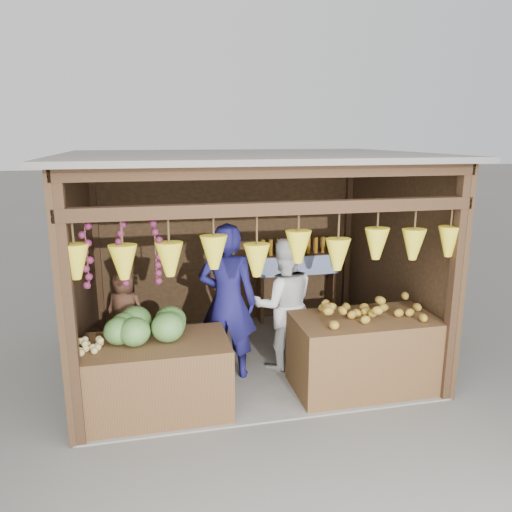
% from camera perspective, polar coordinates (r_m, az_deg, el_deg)
% --- Properties ---
extents(ground, '(80.00, 80.00, 0.00)m').
position_cam_1_polar(ground, '(6.68, -0.87, -11.78)').
color(ground, '#514F49').
rests_on(ground, ground).
extents(stall_structure, '(4.30, 3.30, 2.66)m').
position_cam_1_polar(stall_structure, '(6.10, -1.15, 2.30)').
color(stall_structure, slate).
rests_on(stall_structure, ground).
extents(back_shelf, '(1.25, 0.32, 1.32)m').
position_cam_1_polar(back_shelf, '(7.80, 4.72, -1.21)').
color(back_shelf, '#382314').
rests_on(back_shelf, ground).
extents(counter_left, '(1.48, 0.85, 0.79)m').
position_cam_1_polar(counter_left, '(5.47, -11.11, -13.47)').
color(counter_left, '#452717').
rests_on(counter_left, ground).
extents(counter_right, '(1.60, 0.85, 0.87)m').
position_cam_1_polar(counter_right, '(5.94, 12.16, -10.82)').
color(counter_right, '#4C3519').
rests_on(counter_right, ground).
extents(stool, '(0.28, 0.28, 0.27)m').
position_cam_1_polar(stool, '(6.54, -14.39, -11.50)').
color(stool, black).
rests_on(stool, ground).
extents(man_standing, '(0.80, 0.66, 1.89)m').
position_cam_1_polar(man_standing, '(5.94, -3.26, -5.24)').
color(man_standing, '#17154F').
rests_on(man_standing, ground).
extents(woman_standing, '(0.85, 0.68, 1.67)m').
position_cam_1_polar(woman_standing, '(6.18, 3.16, -5.57)').
color(woman_standing, silver).
rests_on(woman_standing, ground).
extents(vendor_seated, '(0.59, 0.50, 1.02)m').
position_cam_1_polar(vendor_seated, '(6.30, -14.73, -6.17)').
color(vendor_seated, '#553322').
rests_on(vendor_seated, stool).
extents(melon_pile, '(1.00, 0.50, 0.32)m').
position_cam_1_polar(melon_pile, '(5.32, -12.43, -7.72)').
color(melon_pile, '#144E18').
rests_on(melon_pile, counter_left).
extents(tanfruit_pile, '(0.34, 0.40, 0.13)m').
position_cam_1_polar(tanfruit_pile, '(5.28, -18.63, -9.44)').
color(tanfruit_pile, '#A49B4C').
rests_on(tanfruit_pile, counter_left).
extents(mango_pile, '(1.40, 0.64, 0.22)m').
position_cam_1_polar(mango_pile, '(5.79, 13.29, -5.74)').
color(mango_pile, '#B96318').
rests_on(mango_pile, counter_right).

